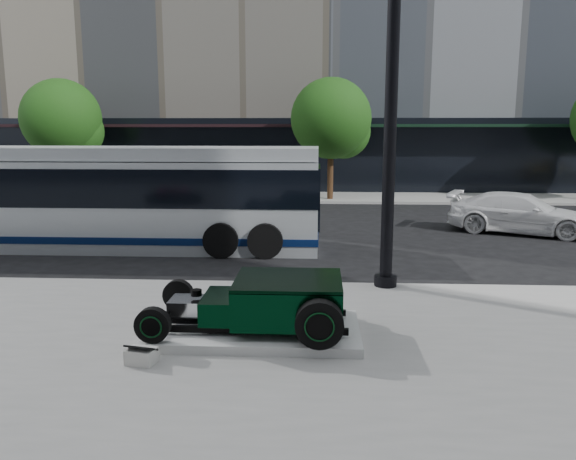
# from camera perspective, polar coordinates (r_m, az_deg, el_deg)

# --- Properties ---
(ground) EXTENTS (120.00, 120.00, 0.00)m
(ground) POSITION_cam_1_polar(r_m,az_deg,el_deg) (14.37, 1.29, -3.61)
(ground) COLOR black
(ground) RESTS_ON ground
(sidewalk_far) EXTENTS (70.00, 4.00, 0.12)m
(sidewalk_far) POSITION_cam_1_polar(r_m,az_deg,el_deg) (28.15, 2.21, 3.34)
(sidewalk_far) COLOR gray
(sidewalk_far) RESTS_ON ground
(street_trees) EXTENTS (29.80, 3.80, 5.70)m
(street_trees) POSITION_cam_1_polar(r_m,az_deg,el_deg) (27.03, 4.70, 10.91)
(street_trees) COLOR black
(street_trees) RESTS_ON sidewalk_far
(display_plinth) EXTENTS (3.40, 1.80, 0.15)m
(display_plinth) POSITION_cam_1_polar(r_m,az_deg,el_deg) (9.32, -3.39, -10.15)
(display_plinth) COLOR silver
(display_plinth) RESTS_ON sidewalk_near
(hot_rod) EXTENTS (3.22, 2.00, 0.81)m
(hot_rod) POSITION_cam_1_polar(r_m,az_deg,el_deg) (9.13, -1.33, -7.24)
(hot_rod) COLOR black
(hot_rod) RESTS_ON display_plinth
(info_plaque) EXTENTS (0.45, 0.37, 0.31)m
(info_plaque) POSITION_cam_1_polar(r_m,az_deg,el_deg) (8.50, -14.68, -12.19)
(info_plaque) COLOR silver
(info_plaque) RESTS_ON sidewalk_near
(lamppost) EXTENTS (0.48, 0.48, 8.70)m
(lamppost) POSITION_cam_1_polar(r_m,az_deg,el_deg) (11.86, 10.46, 13.48)
(lamppost) COLOR black
(lamppost) RESTS_ON sidewalk_near
(transit_bus) EXTENTS (12.12, 2.88, 2.92)m
(transit_bus) POSITION_cam_1_polar(r_m,az_deg,el_deg) (17.18, -17.36, 3.25)
(transit_bus) COLOR silver
(transit_bus) RESTS_ON ground
(white_sedan) EXTENTS (4.99, 3.60, 1.34)m
(white_sedan) POSITION_cam_1_polar(r_m,az_deg,el_deg) (20.20, 22.53, 1.58)
(white_sedan) COLOR white
(white_sedan) RESTS_ON ground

